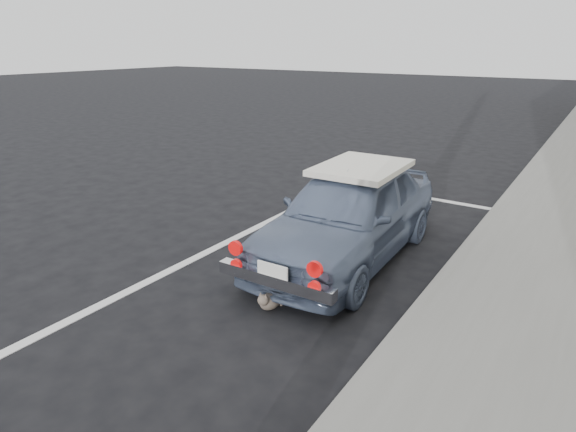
# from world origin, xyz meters

# --- Properties ---
(ground) EXTENTS (80.00, 80.00, 0.00)m
(ground) POSITION_xyz_m (0.00, 0.00, 0.00)
(ground) COLOR black
(ground) RESTS_ON ground
(sidewalk) EXTENTS (2.80, 40.00, 0.15)m
(sidewalk) POSITION_xyz_m (3.20, 2.00, 0.07)
(sidewalk) COLOR slate
(sidewalk) RESTS_ON ground
(pline_front) EXTENTS (3.00, 0.12, 0.01)m
(pline_front) POSITION_xyz_m (0.50, 6.50, 0.00)
(pline_front) COLOR silver
(pline_front) RESTS_ON ground
(pline_side) EXTENTS (0.12, 7.00, 0.01)m
(pline_side) POSITION_xyz_m (-0.90, 3.00, 0.00)
(pline_side) COLOR silver
(pline_side) RESTS_ON ground
(retro_coupe) EXTENTS (1.43, 3.36, 1.13)m
(retro_coupe) POSITION_xyz_m (0.63, 3.60, 0.57)
(retro_coupe) COLOR slate
(retro_coupe) RESTS_ON ground
(cat) EXTENTS (0.19, 0.43, 0.23)m
(cat) POSITION_xyz_m (0.56, 2.06, 0.10)
(cat) COLOR #756459
(cat) RESTS_ON ground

